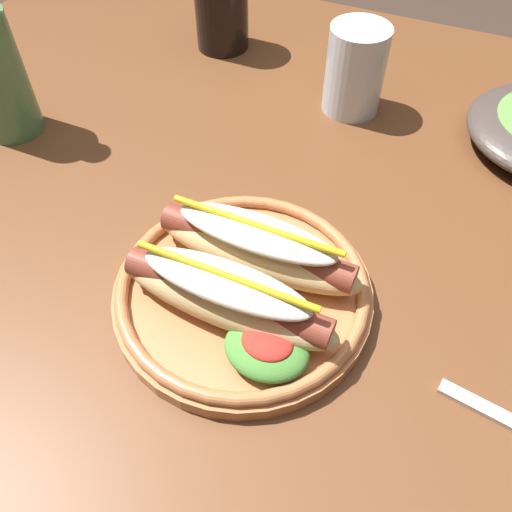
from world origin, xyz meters
name	(u,v)px	position (x,y,z in m)	size (l,w,h in m)	color
ground_plane	(274,429)	(0.00, 0.00, 0.00)	(8.00, 8.00, 0.00)	#3D2D23
dining_table	(286,239)	(0.00, 0.00, 0.63)	(1.19, 0.86, 0.74)	brown
hot_dog_plate	(243,284)	(0.02, -0.18, 0.77)	(0.24, 0.24, 0.08)	#B77042
soda_cup	(221,4)	(-0.20, 0.23, 0.80)	(0.08, 0.08, 0.12)	black
water_cup	(355,70)	(0.02, 0.16, 0.79)	(0.07, 0.07, 0.11)	silver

